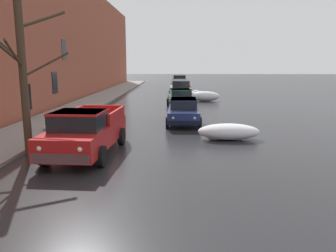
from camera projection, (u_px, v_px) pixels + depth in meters
name	position (u px, v px, depth m)	size (l,w,h in m)	color
left_sidewalk_slab	(63.00, 115.00, 21.76)	(3.14, 80.00, 0.13)	gray
brick_townhouse_facade	(25.00, 26.00, 20.75)	(0.63, 80.00, 11.41)	#9E4C38
snow_bank_along_left_kerb	(197.00, 94.00, 34.28)	(2.22, 1.24, 0.68)	white
snow_bank_mid_block_left	(76.00, 124.00, 16.92)	(2.54, 1.14, 0.82)	white
snow_bank_near_corner_right	(227.00, 132.00, 15.06)	(2.79, 1.21, 0.73)	white
snow_bank_along_right_kerb	(70.00, 127.00, 16.62)	(2.60, 1.21, 0.52)	white
snow_bank_far_right_pile	(205.00, 96.00, 30.08)	(2.64, 1.15, 0.90)	white
bare_tree_second_along_sidewalk	(24.00, 73.00, 12.00)	(2.69, 3.66, 5.71)	#423323
pickup_truck_red_approaching_near_lane	(85.00, 132.00, 12.51)	(2.42, 5.31, 1.76)	red
sedan_darkblue_parked_kerbside_close	(184.00, 110.00, 19.02)	(1.94, 4.36, 1.42)	navy
sedan_green_parked_kerbside_mid	(180.00, 98.00, 25.86)	(2.25, 3.99, 1.42)	#1E5633
suv_silver_parked_far_down_block	(180.00, 88.00, 32.25)	(2.25, 4.80, 1.82)	#B7B7BC
sedan_red_queued_behind_truck	(183.00, 86.00, 39.17)	(1.97, 4.45, 1.42)	red
suv_grey_at_far_intersection	(179.00, 81.00, 44.99)	(2.26, 4.51, 1.82)	slate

